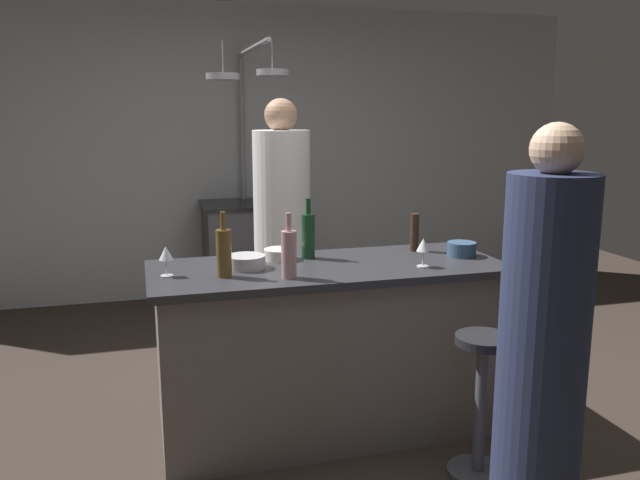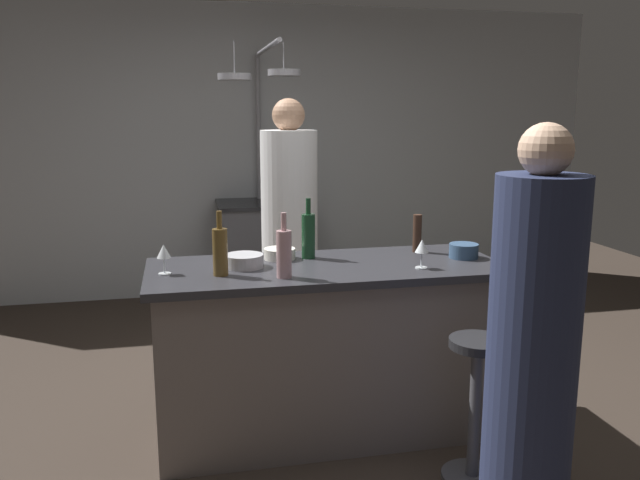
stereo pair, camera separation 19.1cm
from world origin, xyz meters
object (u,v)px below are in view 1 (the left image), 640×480
wine_bottle_amber (224,252)px  wine_glass_near_left_guest (423,246)px  guest_right (543,350)px  mixing_bowl_blue (462,249)px  chef (282,243)px  stove_range (249,252)px  wine_bottle_rose (289,253)px  wine_bottle_green (308,235)px  pepper_mill (415,232)px  mixing_bowl_ceramic (280,254)px  potted_plant (482,290)px  mixing_bowl_steel (246,262)px  bar_stool_right (481,399)px  wine_glass_by_chef (166,255)px

wine_bottle_amber → wine_glass_near_left_guest: size_ratio=2.12×
guest_right → wine_glass_near_left_guest: bearing=98.6°
wine_glass_near_left_guest → mixing_bowl_blue: wine_glass_near_left_guest is taller
chef → mixing_bowl_blue: bearing=-53.1°
guest_right → wine_bottle_amber: 1.46m
stove_range → wine_bottle_rose: (-0.25, -2.65, 0.57)m
chef → wine_bottle_rose: chef is taller
wine_glass_near_left_guest → wine_bottle_green: bearing=145.4°
pepper_mill → wine_bottle_rose: wine_bottle_rose is taller
guest_right → wine_bottle_green: guest_right is taller
wine_glass_near_left_guest → mixing_bowl_ceramic: (-0.66, 0.35, -0.08)m
wine_bottle_amber → potted_plant: bearing=32.4°
mixing_bowl_blue → mixing_bowl_ceramic: bearing=169.2°
pepper_mill → mixing_bowl_steel: 0.99m
chef → wine_glass_near_left_guest: (0.46, -1.19, 0.19)m
wine_bottle_green → bar_stool_right: bearing=-52.7°
stove_range → guest_right: (0.57, -3.46, 0.31)m
guest_right → potted_plant: size_ratio=3.14×
mixing_bowl_ceramic → wine_bottle_green: bearing=-2.3°
guest_right → mixing_bowl_blue: 1.04m
pepper_mill → wine_glass_by_chef: bearing=-171.1°
stove_range → wine_bottle_green: 2.35m
wine_glass_by_chef → guest_right: bearing=-35.9°
guest_right → wine_bottle_rose: 1.18m
chef → mixing_bowl_steel: chef is taller
pepper_mill → mixing_bowl_steel: bearing=-171.0°
stove_range → chef: bearing=-90.6°
stove_range → mixing_bowl_ceramic: bearing=-95.3°
stove_range → wine_glass_near_left_guest: wine_glass_near_left_guest is taller
wine_bottle_rose → wine_glass_near_left_guest: bearing=2.7°
wine_bottle_rose → guest_right: bearing=-44.5°
bar_stool_right → wine_glass_near_left_guest: wine_glass_near_left_guest is taller
stove_range → mixing_bowl_steel: 2.49m
potted_plant → mixing_bowl_ceramic: bearing=-149.2°
chef → pepper_mill: size_ratio=8.33×
pepper_mill → mixing_bowl_steel: pepper_mill is taller
mixing_bowl_steel → wine_bottle_rose: bearing=-56.0°
wine_bottle_green → wine_bottle_amber: size_ratio=1.04×
guest_right → stove_range: bearing=99.4°
potted_plant → wine_glass_near_left_guest: (-1.19, -1.45, 0.71)m
wine_bottle_rose → mixing_bowl_blue: size_ratio=2.00×
mixing_bowl_steel → wine_bottle_green: bearing=21.0°
wine_bottle_green → mixing_bowl_ceramic: 0.18m
pepper_mill → mixing_bowl_blue: size_ratio=1.36×
mixing_bowl_blue → mixing_bowl_ceramic: (-0.96, 0.18, -0.01)m
wine_bottle_rose → potted_plant: bearing=38.2°
pepper_mill → wine_glass_near_left_guest: 0.38m
stove_range → guest_right: size_ratio=0.55×
mixing_bowl_blue → pepper_mill: bearing=134.5°
stove_range → mixing_bowl_blue: 2.61m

